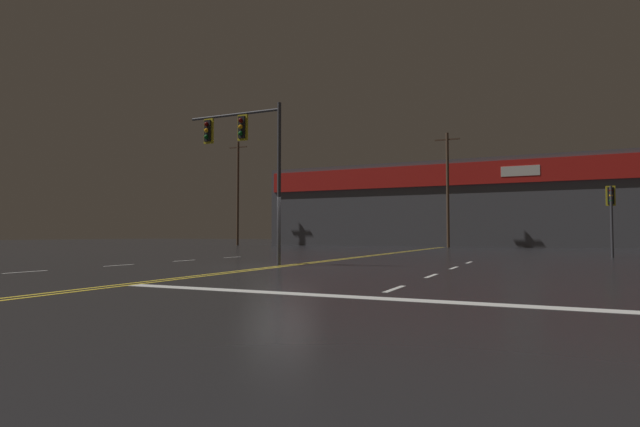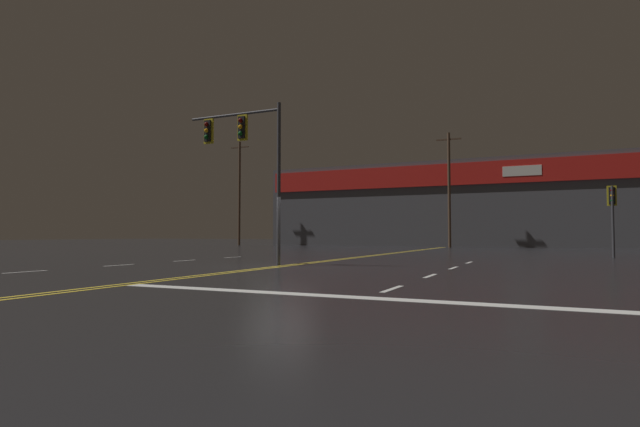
{
  "view_description": "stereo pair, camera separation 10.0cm",
  "coord_description": "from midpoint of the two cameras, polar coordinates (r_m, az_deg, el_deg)",
  "views": [
    {
      "loc": [
        8.55,
        -15.4,
        1.11
      ],
      "look_at": [
        0.0,
        3.41,
        2.0
      ],
      "focal_mm": 28.0,
      "sensor_mm": 36.0,
      "label": 1
    },
    {
      "loc": [
        8.64,
        -15.36,
        1.11
      ],
      "look_at": [
        0.0,
        3.41,
        2.0
      ],
      "focal_mm": 28.0,
      "sensor_mm": 36.0,
      "label": 2
    }
  ],
  "objects": [
    {
      "name": "ground_plane",
      "position": [
        17.65,
        -4.78,
        -6.06
      ],
      "size": [
        200.0,
        200.0,
        0.0
      ],
      "primitive_type": "plane",
      "color": "black"
    },
    {
      "name": "road_markings",
      "position": [
        15.73,
        -3.55,
        -6.49
      ],
      "size": [
        16.9,
        60.0,
        0.01
      ],
      "color": "gold",
      "rests_on": "ground"
    },
    {
      "name": "traffic_signal_median",
      "position": [
        19.35,
        -8.98,
        7.82
      ],
      "size": [
        4.03,
        0.36,
        5.99
      ],
      "color": "#38383D",
      "rests_on": "ground"
    },
    {
      "name": "traffic_signal_corner_northeast",
      "position": [
        28.46,
        30.22,
        0.88
      ],
      "size": [
        0.42,
        0.36,
        3.54
      ],
      "color": "#38383D",
      "rests_on": "ground"
    },
    {
      "name": "building_backdrop",
      "position": [
        52.95,
        15.06,
        0.86
      ],
      "size": [
        37.39,
        10.23,
        8.18
      ],
      "color": "#4C4C51",
      "rests_on": "ground"
    },
    {
      "name": "utility_pole_row",
      "position": [
        45.75,
        14.57,
        3.52
      ],
      "size": [
        45.27,
        0.26,
        12.17
      ],
      "color": "#4C3828",
      "rests_on": "ground"
    }
  ]
}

